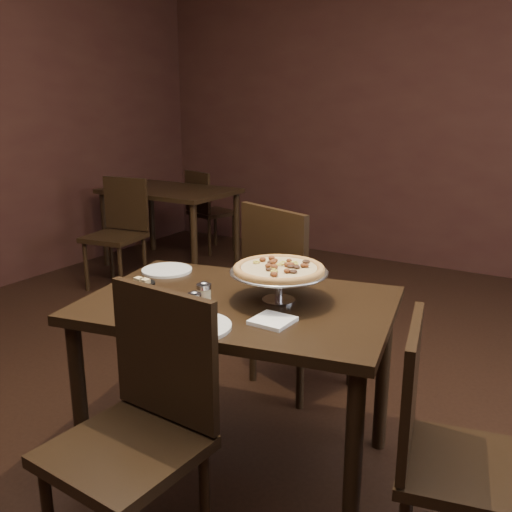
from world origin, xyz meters
The scene contains 16 objects.
room centered at (0.06, 0.03, 1.40)m, with size 6.04×7.04×2.84m.
dining_table centered at (0.01, 0.06, 0.65)m, with size 1.33×1.01×0.75m.
background_table centered at (-2.20, 2.29, 0.63)m, with size 1.15×0.77×0.72m.
pizza_stand centered at (0.15, 0.13, 0.88)m, with size 0.39×0.39×0.16m.
parmesan_shaker centered at (-0.07, -0.07, 0.80)m, with size 0.06×0.06×0.10m.
pepper_flake_shaker centered at (-0.05, -0.16, 0.79)m, with size 0.05×0.05×0.09m.
packet_caddy centered at (-0.35, -0.11, 0.78)m, with size 0.10×0.10×0.08m.
napkin_stack centered at (0.24, -0.08, 0.76)m, with size 0.14×0.14×0.01m, color white.
plate_left centered at (-0.49, 0.21, 0.76)m, with size 0.23×0.23×0.01m, color white.
plate_near centered at (0.03, -0.27, 0.76)m, with size 0.27×0.27×0.01m, color white.
serving_spatula centered at (0.26, 0.13, 0.88)m, with size 0.13×0.13×0.02m.
chair_far centered at (-0.13, 0.77, 0.55)m, with size 0.60×0.60×1.01m.
chair_near centered at (0.01, -0.53, 0.51)m, with size 0.46×0.46×0.93m.
chair_side centered at (0.87, -0.10, 0.48)m, with size 0.48×0.48×0.87m.
bg_chair_far centered at (-2.19, 2.86, 0.45)m, with size 0.48×0.48×0.83m.
bg_chair_near centered at (-2.18, 1.60, 0.49)m, with size 0.47×0.47×0.89m.
Camera 1 is at (1.17, -1.73, 1.53)m, focal length 40.00 mm.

